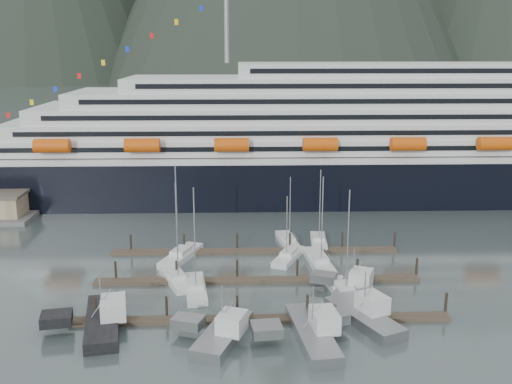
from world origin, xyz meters
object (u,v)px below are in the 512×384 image
sailboat_b (196,289)px  trawler_a (101,320)px  sailboat_a (177,280)px  trawler_b (222,333)px  sailboat_d (319,263)px  trawler_e (352,286)px  sailboat_e (181,256)px  sailboat_h (344,292)px  cruise_ship (402,144)px  trawler_d (363,316)px  sailboat_g (288,242)px  trawler_c (311,332)px  sailboat_c (288,257)px  sailboat_f (319,242)px

sailboat_b → trawler_a: 15.31m
sailboat_a → trawler_b: sailboat_a is taller
sailboat_d → sailboat_b: bearing=112.1°
trawler_e → sailboat_a: bearing=103.8°
sailboat_b → trawler_b: (4.05, -14.43, 0.51)m
sailboat_e → sailboat_h: (24.04, -15.61, 0.00)m
cruise_ship → trawler_d: 70.44m
sailboat_h → sailboat_a: bearing=69.0°
cruise_ship → trawler_b: bearing=-119.7°
sailboat_g → trawler_c: bearing=172.0°
cruise_ship → sailboat_h: (-23.16, -57.35, -11.58)m
sailboat_b → sailboat_h: (20.76, -1.88, 0.01)m
sailboat_h → trawler_b: sailboat_h is taller
trawler_b → trawler_a: bearing=95.3°
sailboat_a → sailboat_e: size_ratio=0.98×
trawler_d → sailboat_h: bearing=-19.1°
sailboat_c → sailboat_d: size_ratio=0.75×
cruise_ship → sailboat_c: size_ratio=18.46×
sailboat_e → trawler_e: 29.28m
sailboat_e → sailboat_f: 24.50m
trawler_e → cruise_ship: bearing=2.3°
sailboat_b → trawler_a: size_ratio=1.10×
sailboat_h → trawler_b: (-16.71, -12.55, 0.50)m
sailboat_e → trawler_e: sailboat_e is taller
sailboat_g → trawler_c: size_ratio=0.87×
sailboat_h → trawler_b: size_ratio=1.30×
sailboat_e → sailboat_g: sailboat_e is taller
sailboat_a → sailboat_f: 28.86m
sailboat_a → trawler_e: sailboat_a is taller
trawler_c → trawler_e: 15.57m
sailboat_d → sailboat_e: size_ratio=0.94×
sailboat_a → sailboat_b: size_ratio=0.99×
trawler_a → sailboat_a: bearing=-40.0°
sailboat_e → trawler_b: sailboat_e is taller
sailboat_f → sailboat_c: bearing=146.6°
sailboat_a → sailboat_b: 4.58m
sailboat_b → sailboat_h: 20.85m
sailboat_d → trawler_a: sailboat_d is taller
sailboat_a → trawler_a: sailboat_a is taller
trawler_e → sailboat_h: bearing=151.2°
trawler_b → trawler_c: trawler_b is taller
sailboat_g → trawler_b: 36.60m
sailboat_a → sailboat_c: (17.26, 9.37, -0.04)m
sailboat_d → trawler_c: size_ratio=1.03×
sailboat_d → trawler_a: size_ratio=1.04×
sailboat_a → sailboat_h: 24.36m
trawler_e → sailboat_f: bearing=28.5°
sailboat_c → trawler_a: (-25.21, -23.51, 0.56)m
trawler_a → trawler_e: (33.08, 9.85, -0.04)m
sailboat_h → trawler_e: sailboat_h is taller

